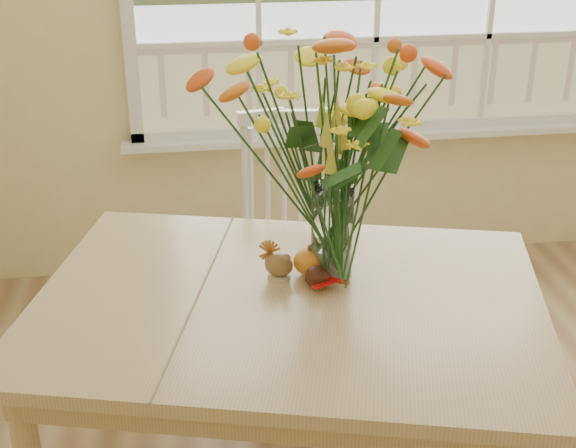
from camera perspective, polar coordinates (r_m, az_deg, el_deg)
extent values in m
cube|color=white|center=(3.80, 6.31, 6.54)|extent=(2.42, 0.12, 0.03)
cube|color=tan|center=(2.21, 0.07, -5.87)|extent=(1.66, 1.37, 0.04)
cube|color=tan|center=(2.25, 0.07, -7.40)|extent=(1.51, 1.22, 0.10)
cylinder|color=tan|center=(2.89, -11.49, -7.26)|extent=(0.07, 0.07, 0.73)
cylinder|color=tan|center=(2.79, 14.24, -8.84)|extent=(0.07, 0.07, 0.73)
cube|color=white|center=(2.96, 1.04, -3.17)|extent=(0.53, 0.51, 0.05)
cube|color=white|center=(3.01, 0.96, 3.04)|extent=(0.48, 0.10, 0.54)
cylinder|color=white|center=(2.94, -2.53, -9.17)|extent=(0.04, 0.04, 0.47)
cylinder|color=white|center=(3.23, -2.38, -5.71)|extent=(0.04, 0.04, 0.47)
cylinder|color=white|center=(2.95, 4.73, -9.08)|extent=(0.04, 0.04, 0.47)
cylinder|color=white|center=(3.25, 4.17, -5.65)|extent=(0.04, 0.04, 0.47)
cylinder|color=white|center=(2.26, 3.28, -0.47)|extent=(0.12, 0.12, 0.28)
ellipsoid|color=orange|center=(2.30, 1.64, -2.89)|extent=(0.10, 0.10, 0.08)
cylinder|color=#CCB78C|center=(2.29, -0.68, -3.89)|extent=(0.07, 0.07, 0.01)
ellipsoid|color=brown|center=(2.28, -0.68, -3.05)|extent=(0.10, 0.09, 0.07)
ellipsoid|color=#38160F|center=(2.23, 2.14, -3.99)|extent=(0.07, 0.07, 0.06)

